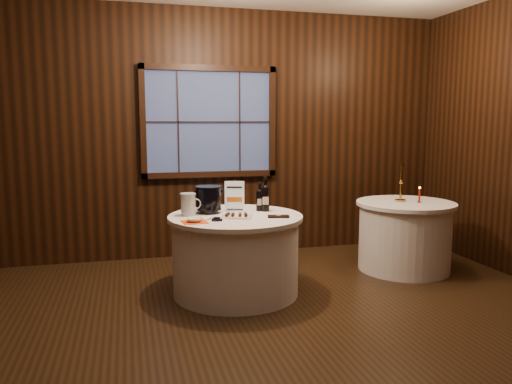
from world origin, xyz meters
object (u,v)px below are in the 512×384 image
object	(u,v)px
glass_pitcher	(188,204)
chocolate_box	(279,216)
red_candle	(419,196)
brass_candlestick	(401,188)
main_table	(236,254)
side_table	(404,236)
chocolate_plate	(237,216)
port_bottle_left	(260,198)
sign_stand	(235,201)
cracker_bowl	(194,220)
grape_bunch	(217,219)
ice_bucket	(209,199)
port_bottle_right	(265,196)

from	to	relation	value
glass_pitcher	chocolate_box	bearing A→B (deg)	-11.96
red_candle	brass_candlestick	bearing A→B (deg)	135.31
glass_pitcher	main_table	bearing A→B (deg)	-4.26
side_table	chocolate_plate	bearing A→B (deg)	-168.23
side_table	port_bottle_left	distance (m)	1.79
sign_stand	chocolate_plate	world-z (taller)	sign_stand
side_table	cracker_bowl	world-z (taller)	cracker_bowl
port_bottle_left	chocolate_plate	world-z (taller)	port_bottle_left
grape_bunch	chocolate_plate	bearing A→B (deg)	27.09
side_table	ice_bucket	size ratio (longest dim) A/B	4.10
chocolate_plate	glass_pitcher	distance (m)	0.48
sign_stand	ice_bucket	size ratio (longest dim) A/B	1.18
side_table	chocolate_box	xyz separation A→B (m)	(-1.63, -0.50, 0.39)
port_bottle_right	brass_candlestick	size ratio (longest dim) A/B	0.81
ice_bucket	chocolate_plate	world-z (taller)	ice_bucket
chocolate_box	main_table	bearing A→B (deg)	164.22
main_table	cracker_bowl	size ratio (longest dim) A/B	9.47
glass_pitcher	sign_stand	bearing A→B (deg)	22.60
grape_bunch	port_bottle_left	bearing A→B (deg)	38.27
port_bottle_right	brass_candlestick	distance (m)	1.64
sign_stand	brass_candlestick	world-z (taller)	brass_candlestick
glass_pitcher	grape_bunch	bearing A→B (deg)	-48.21
brass_candlestick	port_bottle_right	bearing A→B (deg)	-172.68
side_table	chocolate_box	bearing A→B (deg)	-162.93
sign_stand	chocolate_box	bearing A→B (deg)	-35.30
main_table	port_bottle_right	size ratio (longest dim) A/B	3.71
port_bottle_right	ice_bucket	world-z (taller)	port_bottle_right
port_bottle_right	cracker_bowl	size ratio (longest dim) A/B	2.55
port_bottle_left	port_bottle_right	xyz separation A→B (m)	(0.05, -0.03, 0.02)
sign_stand	ice_bucket	bearing A→B (deg)	-155.04
side_table	red_candle	size ratio (longest dim) A/B	6.01
port_bottle_left	cracker_bowl	distance (m)	0.82
main_table	ice_bucket	size ratio (longest dim) A/B	4.86
sign_stand	red_candle	world-z (taller)	sign_stand
port_bottle_right	main_table	bearing A→B (deg)	-145.37
side_table	cracker_bowl	xyz separation A→B (m)	(-2.42, -0.53, 0.40)
port_bottle_left	ice_bucket	world-z (taller)	port_bottle_left
cracker_bowl	side_table	bearing A→B (deg)	12.32
port_bottle_left	cracker_bowl	xyz separation A→B (m)	(-0.71, -0.40, -0.10)
ice_bucket	chocolate_box	world-z (taller)	ice_bucket
brass_candlestick	red_candle	xyz separation A→B (m)	(0.15, -0.14, -0.08)
brass_candlestick	side_table	bearing A→B (deg)	-48.53
chocolate_plate	grape_bunch	bearing A→B (deg)	-152.91
main_table	red_candle	size ratio (longest dim) A/B	7.13
sign_stand	chocolate_plate	size ratio (longest dim) A/B	0.95
chocolate_plate	grape_bunch	xyz separation A→B (m)	(-0.21, -0.11, 0.00)
port_bottle_right	sign_stand	bearing A→B (deg)	177.28
port_bottle_left	chocolate_box	size ratio (longest dim) A/B	1.46
grape_bunch	cracker_bowl	size ratio (longest dim) A/B	1.18
ice_bucket	grape_bunch	bearing A→B (deg)	-89.41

